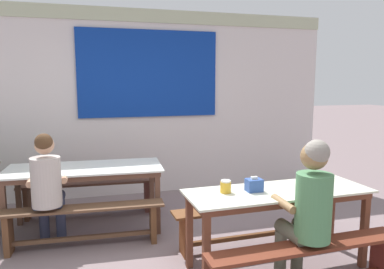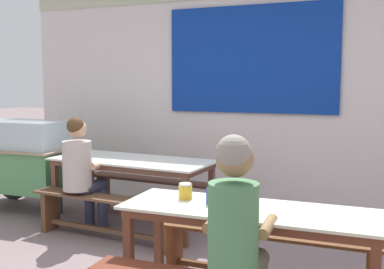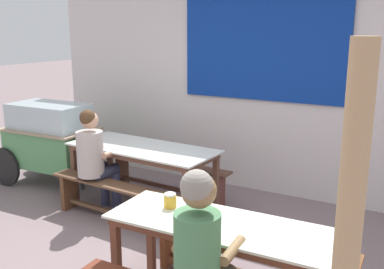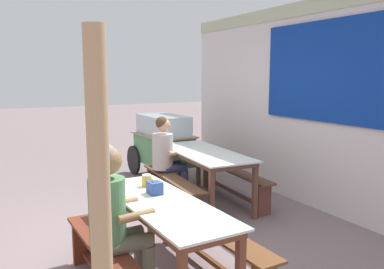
% 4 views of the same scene
% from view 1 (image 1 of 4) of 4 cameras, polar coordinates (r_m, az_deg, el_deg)
% --- Properties ---
extents(ground_plane, '(40.00, 40.00, 0.00)m').
position_cam_1_polar(ground_plane, '(3.76, -2.35, -20.17)').
color(ground_plane, slate).
extents(backdrop_wall, '(6.26, 0.23, 2.88)m').
position_cam_1_polar(backdrop_wall, '(5.82, -8.24, 5.51)').
color(backdrop_wall, silver).
rests_on(backdrop_wall, ground_plane).
extents(dining_table_far, '(1.87, 0.86, 0.78)m').
position_cam_1_polar(dining_table_far, '(4.57, -16.44, -5.84)').
color(dining_table_far, silver).
rests_on(dining_table_far, ground_plane).
extents(dining_table_near, '(1.79, 0.66, 0.78)m').
position_cam_1_polar(dining_table_near, '(3.60, 13.32, -9.73)').
color(dining_table_near, silver).
rests_on(dining_table_near, ground_plane).
extents(bench_far_back, '(1.81, 0.34, 0.46)m').
position_cam_1_polar(bench_far_back, '(5.16, -15.88, -8.74)').
color(bench_far_back, brown).
rests_on(bench_far_back, ground_plane).
extents(bench_far_front, '(1.76, 0.34, 0.46)m').
position_cam_1_polar(bench_far_front, '(4.21, -16.67, -12.76)').
color(bench_far_front, brown).
rests_on(bench_far_front, ground_plane).
extents(bench_near_back, '(1.81, 0.30, 0.46)m').
position_cam_1_polar(bench_near_back, '(4.14, 9.53, -12.88)').
color(bench_near_back, brown).
rests_on(bench_near_back, ground_plane).
extents(bench_near_front, '(1.79, 0.29, 0.46)m').
position_cam_1_polar(bench_near_front, '(3.36, 17.66, -18.32)').
color(bench_near_front, maroon).
rests_on(bench_near_front, ground_plane).
extents(person_near_front, '(0.42, 0.52, 1.34)m').
position_cam_1_polar(person_near_front, '(3.24, 17.76, -10.55)').
color(person_near_front, '#656653').
rests_on(person_near_front, ground_plane).
extents(person_left_back_turned, '(0.42, 0.52, 1.27)m').
position_cam_1_polar(person_left_back_turned, '(4.19, -21.71, -7.16)').
color(person_left_back_turned, '#323751').
rests_on(person_left_back_turned, ground_plane).
extents(tissue_box, '(0.15, 0.12, 0.14)m').
position_cam_1_polar(tissue_box, '(3.48, 9.68, -7.79)').
color(tissue_box, '#31509D').
rests_on(tissue_box, dining_table_near).
extents(condiment_jar, '(0.10, 0.10, 0.12)m').
position_cam_1_polar(condiment_jar, '(3.40, 5.29, -8.12)').
color(condiment_jar, gold).
rests_on(condiment_jar, dining_table_near).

